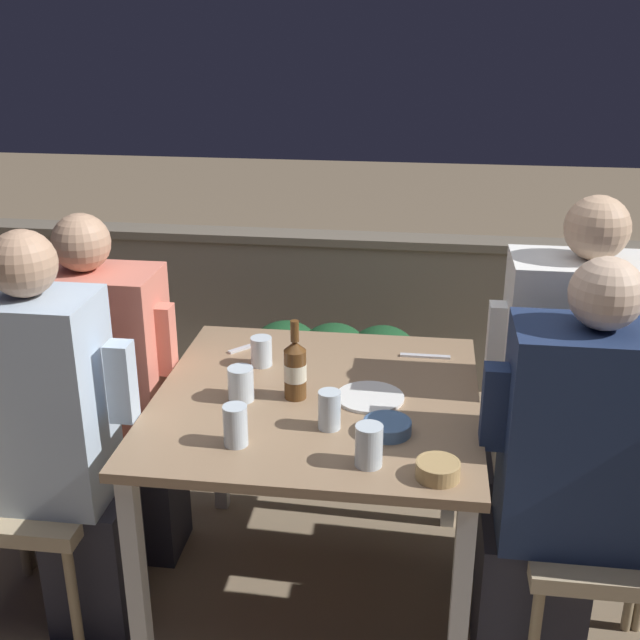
{
  "coord_description": "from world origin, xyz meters",
  "views": [
    {
      "loc": [
        0.3,
        -2.18,
        1.89
      ],
      "look_at": [
        0.0,
        0.08,
        0.98
      ],
      "focal_mm": 45.0,
      "sensor_mm": 36.0,
      "label": 1
    }
  ],
  "objects_px": {
    "chair_right_near": "(639,508)",
    "chair_right_far": "(624,444)",
    "person_blue_shirt": "(58,440)",
    "beer_bottle": "(295,369)",
    "chair_left_far": "(54,403)",
    "person_coral_top": "(107,393)",
    "person_navy_jumper": "(568,480)",
    "person_white_polo": "(564,409)"
  },
  "relations": [
    {
      "from": "chair_left_far",
      "to": "person_blue_shirt",
      "type": "bearing_deg",
      "value": -62.26
    },
    {
      "from": "person_blue_shirt",
      "to": "beer_bottle",
      "type": "bearing_deg",
      "value": 15.56
    },
    {
      "from": "chair_right_far",
      "to": "person_white_polo",
      "type": "relative_size",
      "value": 0.7
    },
    {
      "from": "chair_right_near",
      "to": "chair_right_far",
      "type": "height_order",
      "value": "same"
    },
    {
      "from": "chair_left_far",
      "to": "person_coral_top",
      "type": "relative_size",
      "value": 0.77
    },
    {
      "from": "person_coral_top",
      "to": "person_navy_jumper",
      "type": "height_order",
      "value": "person_navy_jumper"
    },
    {
      "from": "person_blue_shirt",
      "to": "person_navy_jumper",
      "type": "relative_size",
      "value": 1.01
    },
    {
      "from": "chair_left_far",
      "to": "chair_right_near",
      "type": "distance_m",
      "value": 1.93
    },
    {
      "from": "chair_right_far",
      "to": "person_blue_shirt",
      "type": "bearing_deg",
      "value": -168.23
    },
    {
      "from": "chair_right_near",
      "to": "person_white_polo",
      "type": "height_order",
      "value": "person_white_polo"
    },
    {
      "from": "beer_bottle",
      "to": "person_blue_shirt",
      "type": "bearing_deg",
      "value": -164.44
    },
    {
      "from": "person_coral_top",
      "to": "beer_bottle",
      "type": "xyz_separation_m",
      "value": [
        0.69,
        -0.19,
        0.23
      ]
    },
    {
      "from": "chair_right_near",
      "to": "person_white_polo",
      "type": "xyz_separation_m",
      "value": [
        -0.17,
        0.35,
        0.11
      ]
    },
    {
      "from": "chair_left_far",
      "to": "chair_right_near",
      "type": "relative_size",
      "value": 1.0
    },
    {
      "from": "person_coral_top",
      "to": "chair_right_near",
      "type": "bearing_deg",
      "value": -12.74
    },
    {
      "from": "person_coral_top",
      "to": "chair_right_far",
      "type": "bearing_deg",
      "value": -0.95
    },
    {
      "from": "chair_left_far",
      "to": "beer_bottle",
      "type": "xyz_separation_m",
      "value": [
        0.89,
        -0.19,
        0.28
      ]
    },
    {
      "from": "chair_right_near",
      "to": "chair_right_far",
      "type": "bearing_deg",
      "value": 84.82
    },
    {
      "from": "person_blue_shirt",
      "to": "person_coral_top",
      "type": "xyz_separation_m",
      "value": [
        -0.0,
        0.39,
        -0.04
      ]
    },
    {
      "from": "person_blue_shirt",
      "to": "person_coral_top",
      "type": "height_order",
      "value": "person_blue_shirt"
    },
    {
      "from": "person_blue_shirt",
      "to": "person_white_polo",
      "type": "height_order",
      "value": "person_white_polo"
    },
    {
      "from": "chair_left_far",
      "to": "person_coral_top",
      "type": "xyz_separation_m",
      "value": [
        0.2,
        0.0,
        0.05
      ]
    },
    {
      "from": "chair_left_far",
      "to": "person_navy_jumper",
      "type": "height_order",
      "value": "person_navy_jumper"
    },
    {
      "from": "person_coral_top",
      "to": "person_white_polo",
      "type": "distance_m",
      "value": 1.53
    },
    {
      "from": "person_coral_top",
      "to": "chair_right_far",
      "type": "height_order",
      "value": "person_coral_top"
    },
    {
      "from": "chair_right_near",
      "to": "person_navy_jumper",
      "type": "bearing_deg",
      "value": -180.0
    },
    {
      "from": "person_white_polo",
      "to": "beer_bottle",
      "type": "relative_size",
      "value": 5.45
    },
    {
      "from": "chair_right_near",
      "to": "beer_bottle",
      "type": "height_order",
      "value": "beer_bottle"
    },
    {
      "from": "chair_right_far",
      "to": "person_navy_jumper",
      "type": "bearing_deg",
      "value": -123.33
    },
    {
      "from": "chair_left_far",
      "to": "person_navy_jumper",
      "type": "xyz_separation_m",
      "value": [
        1.69,
        -0.38,
        0.07
      ]
    },
    {
      "from": "person_navy_jumper",
      "to": "chair_right_near",
      "type": "bearing_deg",
      "value": 0.0
    },
    {
      "from": "chair_right_near",
      "to": "beer_bottle",
      "type": "relative_size",
      "value": 3.84
    },
    {
      "from": "person_blue_shirt",
      "to": "chair_right_near",
      "type": "distance_m",
      "value": 1.69
    },
    {
      "from": "person_blue_shirt",
      "to": "beer_bottle",
      "type": "relative_size",
      "value": 5.21
    },
    {
      "from": "chair_right_near",
      "to": "person_blue_shirt",
      "type": "bearing_deg",
      "value": -179.83
    },
    {
      "from": "beer_bottle",
      "to": "person_coral_top",
      "type": "bearing_deg",
      "value": 164.29
    },
    {
      "from": "person_navy_jumper",
      "to": "beer_bottle",
      "type": "relative_size",
      "value": 5.14
    },
    {
      "from": "chair_left_far",
      "to": "beer_bottle",
      "type": "relative_size",
      "value": 3.84
    },
    {
      "from": "person_coral_top",
      "to": "beer_bottle",
      "type": "relative_size",
      "value": 5.0
    },
    {
      "from": "person_navy_jumper",
      "to": "beer_bottle",
      "type": "height_order",
      "value": "person_navy_jumper"
    },
    {
      "from": "chair_right_near",
      "to": "beer_bottle",
      "type": "xyz_separation_m",
      "value": [
        -1.0,
        0.19,
        0.28
      ]
    },
    {
      "from": "chair_right_far",
      "to": "chair_left_far",
      "type": "bearing_deg",
      "value": 179.15
    }
  ]
}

